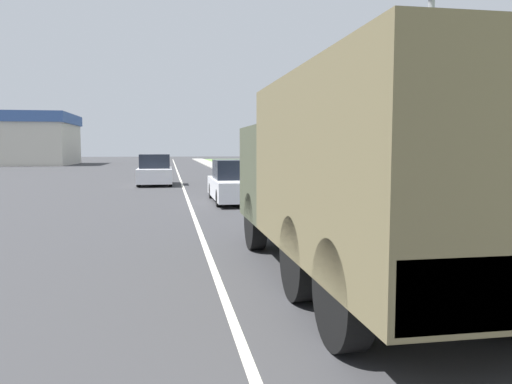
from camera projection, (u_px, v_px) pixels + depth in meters
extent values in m
plane|color=#38383A|center=(180.00, 179.00, 33.49)|extent=(180.00, 180.00, 0.00)
cube|color=silver|center=(180.00, 179.00, 33.49)|extent=(0.12, 120.00, 0.00)
cube|color=#ADAAA3|center=(246.00, 178.00, 34.26)|extent=(1.80, 120.00, 0.12)
cube|color=#6B9347|center=(308.00, 178.00, 35.02)|extent=(7.00, 120.00, 0.02)
cube|color=#474C38|center=(303.00, 173.00, 10.52)|extent=(2.39, 2.21, 1.93)
cube|color=brown|center=(382.00, 166.00, 6.63)|extent=(2.39, 5.67, 2.49)
cube|color=red|center=(424.00, 271.00, 3.79)|extent=(0.12, 0.06, 0.12)
cylinder|color=black|center=(255.00, 221.00, 10.32)|extent=(0.30, 1.17, 1.17)
cylinder|color=black|center=(351.00, 219.00, 10.68)|extent=(0.30, 1.17, 1.17)
cylinder|color=black|center=(342.00, 294.00, 5.17)|extent=(0.30, 1.17, 1.17)
cylinder|color=black|center=(299.00, 258.00, 6.84)|extent=(0.30, 1.17, 1.17)
cylinder|color=black|center=(440.00, 253.00, 7.20)|extent=(0.30, 1.17, 1.17)
cube|color=silver|center=(235.00, 188.00, 19.41)|extent=(1.73, 4.87, 0.72)
cube|color=black|center=(234.00, 169.00, 19.44)|extent=(1.53, 2.19, 0.74)
cylinder|color=black|center=(212.00, 191.00, 20.83)|extent=(0.20, 0.64, 0.64)
cylinder|color=black|center=(248.00, 190.00, 21.09)|extent=(0.20, 0.64, 0.64)
cylinder|color=black|center=(219.00, 198.00, 17.77)|extent=(0.20, 0.64, 0.64)
cylinder|color=black|center=(261.00, 197.00, 18.03)|extent=(0.20, 0.64, 0.64)
cube|color=silver|center=(155.00, 175.00, 28.24)|extent=(1.89, 4.25, 0.78)
cube|color=black|center=(155.00, 161.00, 28.26)|extent=(1.66, 1.91, 0.78)
cylinder|color=black|center=(141.00, 178.00, 29.46)|extent=(0.20, 0.64, 0.64)
cylinder|color=black|center=(170.00, 178.00, 29.75)|extent=(0.20, 0.64, 0.64)
cylinder|color=black|center=(138.00, 181.00, 26.78)|extent=(0.20, 0.64, 0.64)
cylinder|color=black|center=(170.00, 181.00, 27.07)|extent=(0.20, 0.64, 0.64)
cube|color=navy|center=(455.00, 193.00, 15.64)|extent=(1.97, 5.67, 0.91)
cube|color=black|center=(429.00, 164.00, 17.18)|extent=(1.82, 2.38, 0.77)
cube|color=navy|center=(479.00, 178.00, 14.43)|extent=(1.97, 3.29, 0.12)
cylinder|color=black|center=(402.00, 197.00, 17.36)|extent=(0.24, 0.76, 0.76)
cylinder|color=black|center=(447.00, 196.00, 17.65)|extent=(0.24, 0.76, 0.76)
cylinder|color=black|center=(464.00, 210.00, 13.69)|extent=(0.24, 0.76, 0.76)
cylinder|color=gray|center=(430.00, 56.00, 10.56)|extent=(0.14, 0.14, 7.84)
cylinder|color=#4C3D2D|center=(389.00, 150.00, 20.81)|extent=(0.35, 0.35, 3.97)
sphere|color=brown|center=(390.00, 77.00, 20.54)|extent=(3.78, 3.78, 3.78)
cylinder|color=brown|center=(296.00, 148.00, 35.20)|extent=(0.40, 0.40, 4.18)
sphere|color=brown|center=(297.00, 103.00, 34.92)|extent=(3.81, 3.81, 3.81)
cube|color=#3D7042|center=(471.00, 222.00, 11.65)|extent=(0.55, 0.45, 0.70)
cube|color=beige|center=(19.00, 144.00, 62.19)|extent=(12.68, 12.59, 5.08)
cube|color=#385693|center=(18.00, 119.00, 61.91)|extent=(13.18, 13.09, 1.27)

